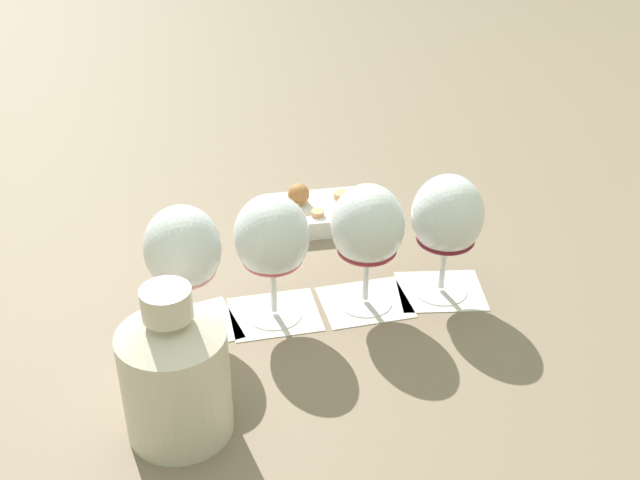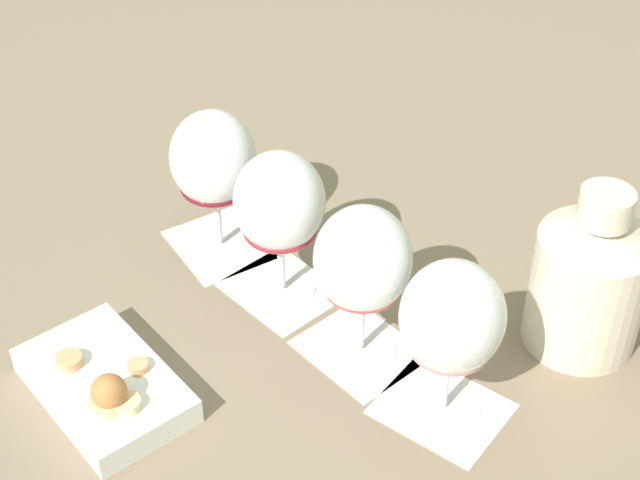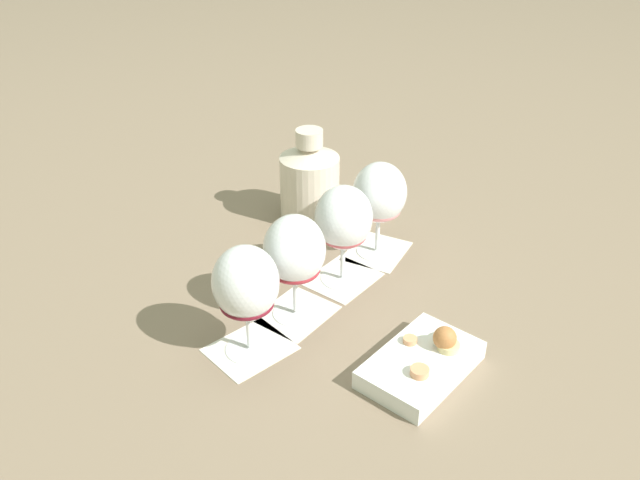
{
  "view_description": "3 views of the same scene",
  "coord_description": "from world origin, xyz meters",
  "px_view_note": "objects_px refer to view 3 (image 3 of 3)",
  "views": [
    {
      "loc": [
        0.56,
        -0.66,
        0.64
      ],
      "look_at": [
        -0.0,
        0.0,
        0.11
      ],
      "focal_mm": 45.0,
      "sensor_mm": 36.0,
      "label": 1
    },
    {
      "loc": [
        -0.75,
        -0.15,
        0.72
      ],
      "look_at": [
        -0.0,
        0.0,
        0.11
      ],
      "focal_mm": 55.0,
      "sensor_mm": 36.0,
      "label": 2
    },
    {
      "loc": [
        -0.03,
        0.92,
        0.66
      ],
      "look_at": [
        -0.0,
        0.0,
        0.11
      ],
      "focal_mm": 38.0,
      "sensor_mm": 36.0,
      "label": 3
    }
  ],
  "objects_px": {
    "wine_glass_1": "(344,222)",
    "wine_glass_3": "(246,286)",
    "wine_glass_0": "(379,197)",
    "snack_dish": "(423,362)",
    "wine_glass_2": "(295,253)",
    "ceramic_vase": "(310,181)"
  },
  "relations": [
    {
      "from": "wine_glass_1",
      "to": "wine_glass_3",
      "type": "bearing_deg",
      "value": 53.91
    },
    {
      "from": "wine_glass_0",
      "to": "snack_dish",
      "type": "relative_size",
      "value": 0.85
    },
    {
      "from": "wine_glass_0",
      "to": "wine_glass_1",
      "type": "xyz_separation_m",
      "value": [
        0.06,
        0.09,
        -0.0
      ]
    },
    {
      "from": "wine_glass_2",
      "to": "wine_glass_1",
      "type": "bearing_deg",
      "value": -126.76
    },
    {
      "from": "wine_glass_0",
      "to": "wine_glass_2",
      "type": "height_order",
      "value": "same"
    },
    {
      "from": "wine_glass_0",
      "to": "snack_dish",
      "type": "bearing_deg",
      "value": 98.97
    },
    {
      "from": "ceramic_vase",
      "to": "wine_glass_1",
      "type": "bearing_deg",
      "value": 106.54
    },
    {
      "from": "wine_glass_1",
      "to": "ceramic_vase",
      "type": "bearing_deg",
      "value": -73.46
    },
    {
      "from": "wine_glass_3",
      "to": "ceramic_vase",
      "type": "xyz_separation_m",
      "value": [
        -0.07,
        -0.41,
        -0.03
      ]
    },
    {
      "from": "ceramic_vase",
      "to": "wine_glass_2",
      "type": "bearing_deg",
      "value": 88.28
    },
    {
      "from": "wine_glass_2",
      "to": "ceramic_vase",
      "type": "height_order",
      "value": "ceramic_vase"
    },
    {
      "from": "wine_glass_2",
      "to": "ceramic_vase",
      "type": "relative_size",
      "value": 0.94
    },
    {
      "from": "wine_glass_1",
      "to": "snack_dish",
      "type": "xyz_separation_m",
      "value": [
        -0.11,
        0.23,
        -0.1
      ]
    },
    {
      "from": "wine_glass_1",
      "to": "wine_glass_3",
      "type": "distance_m",
      "value": 0.23
    },
    {
      "from": "wine_glass_2",
      "to": "wine_glass_3",
      "type": "relative_size",
      "value": 1.0
    },
    {
      "from": "wine_glass_1",
      "to": "wine_glass_3",
      "type": "xyz_separation_m",
      "value": [
        0.14,
        0.19,
        0.0
      ]
    },
    {
      "from": "wine_glass_1",
      "to": "wine_glass_2",
      "type": "relative_size",
      "value": 1.0
    },
    {
      "from": "snack_dish",
      "to": "ceramic_vase",
      "type": "bearing_deg",
      "value": -68.28
    },
    {
      "from": "wine_glass_0",
      "to": "wine_glass_1",
      "type": "distance_m",
      "value": 0.11
    },
    {
      "from": "wine_glass_0",
      "to": "wine_glass_2",
      "type": "relative_size",
      "value": 1.0
    },
    {
      "from": "wine_glass_0",
      "to": "wine_glass_3",
      "type": "xyz_separation_m",
      "value": [
        0.2,
        0.28,
        0.0
      ]
    },
    {
      "from": "wine_glass_1",
      "to": "snack_dish",
      "type": "distance_m",
      "value": 0.27
    }
  ]
}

